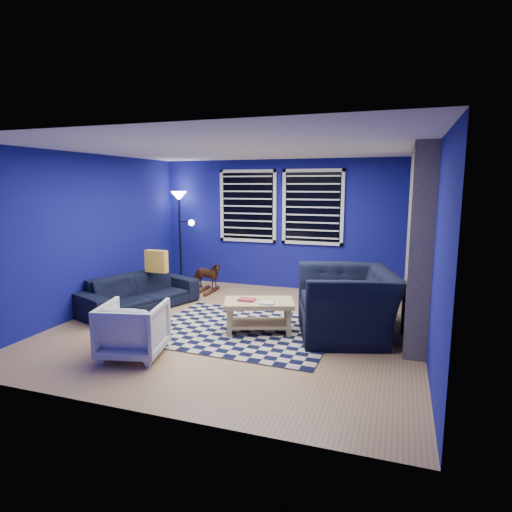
{
  "coord_description": "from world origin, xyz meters",
  "views": [
    {
      "loc": [
        2.14,
        -5.53,
        2.02
      ],
      "look_at": [
        0.16,
        0.3,
        0.99
      ],
      "focal_mm": 30.0,
      "sensor_mm": 36.0,
      "label": 1
    }
  ],
  "objects_px": {
    "armchair_big": "(347,303)",
    "coffee_table": "(259,310)",
    "armchair_bent": "(133,329)",
    "cabinet": "(344,286)",
    "rocking_horse": "(207,276)",
    "floor_lamp": "(180,208)",
    "tv": "(421,223)",
    "sofa": "(139,292)"
  },
  "relations": [
    {
      "from": "sofa",
      "to": "cabinet",
      "type": "bearing_deg",
      "value": -40.35
    },
    {
      "from": "rocking_horse",
      "to": "floor_lamp",
      "type": "relative_size",
      "value": 0.32
    },
    {
      "from": "sofa",
      "to": "coffee_table",
      "type": "distance_m",
      "value": 2.24
    },
    {
      "from": "rocking_horse",
      "to": "coffee_table",
      "type": "xyz_separation_m",
      "value": [
        1.63,
        -1.78,
        0.0
      ]
    },
    {
      "from": "armchair_bent",
      "to": "cabinet",
      "type": "bearing_deg",
      "value": -133.84
    },
    {
      "from": "armchair_big",
      "to": "coffee_table",
      "type": "relative_size",
      "value": 1.3
    },
    {
      "from": "floor_lamp",
      "to": "armchair_bent",
      "type": "bearing_deg",
      "value": -69.91
    },
    {
      "from": "armchair_bent",
      "to": "cabinet",
      "type": "xyz_separation_m",
      "value": [
        2.03,
        3.37,
        -0.08
      ]
    },
    {
      "from": "armchair_big",
      "to": "cabinet",
      "type": "relative_size",
      "value": 2.29
    },
    {
      "from": "tv",
      "to": "armchair_big",
      "type": "relative_size",
      "value": 0.72
    },
    {
      "from": "rocking_horse",
      "to": "armchair_big",
      "type": "bearing_deg",
      "value": -119.13
    },
    {
      "from": "armchair_bent",
      "to": "floor_lamp",
      "type": "height_order",
      "value": "floor_lamp"
    },
    {
      "from": "armchair_big",
      "to": "rocking_horse",
      "type": "height_order",
      "value": "armchair_big"
    },
    {
      "from": "armchair_bent",
      "to": "floor_lamp",
      "type": "relative_size",
      "value": 0.38
    },
    {
      "from": "armchair_bent",
      "to": "sofa",
      "type": "bearing_deg",
      "value": -70.96
    },
    {
      "from": "sofa",
      "to": "rocking_horse",
      "type": "distance_m",
      "value": 1.47
    },
    {
      "from": "sofa",
      "to": "tv",
      "type": "bearing_deg",
      "value": -47.08
    },
    {
      "from": "sofa",
      "to": "floor_lamp",
      "type": "bearing_deg",
      "value": 29.28
    },
    {
      "from": "rocking_horse",
      "to": "cabinet",
      "type": "relative_size",
      "value": 0.99
    },
    {
      "from": "tv",
      "to": "floor_lamp",
      "type": "bearing_deg",
      "value": 177.15
    },
    {
      "from": "cabinet",
      "to": "sofa",
      "type": "bearing_deg",
      "value": -159.62
    },
    {
      "from": "coffee_table",
      "to": "cabinet",
      "type": "distance_m",
      "value": 2.29
    },
    {
      "from": "tv",
      "to": "sofa",
      "type": "height_order",
      "value": "tv"
    },
    {
      "from": "armchair_big",
      "to": "armchair_bent",
      "type": "height_order",
      "value": "armchair_big"
    },
    {
      "from": "sofa",
      "to": "armchair_big",
      "type": "distance_m",
      "value": 3.36
    },
    {
      "from": "armchair_big",
      "to": "floor_lamp",
      "type": "relative_size",
      "value": 0.73
    },
    {
      "from": "armchair_big",
      "to": "floor_lamp",
      "type": "bearing_deg",
      "value": -137.13
    },
    {
      "from": "armchair_big",
      "to": "armchair_bent",
      "type": "xyz_separation_m",
      "value": [
        -2.3,
        -1.53,
        -0.12
      ]
    },
    {
      "from": "armchair_bent",
      "to": "cabinet",
      "type": "relative_size",
      "value": 1.2
    },
    {
      "from": "armchair_bent",
      "to": "rocking_horse",
      "type": "distance_m",
      "value": 3.09
    },
    {
      "from": "armchair_bent",
      "to": "rocking_horse",
      "type": "height_order",
      "value": "armchair_bent"
    },
    {
      "from": "tv",
      "to": "sofa",
      "type": "bearing_deg",
      "value": -158.19
    },
    {
      "from": "armchair_big",
      "to": "cabinet",
      "type": "bearing_deg",
      "value": 171.45
    },
    {
      "from": "armchair_big",
      "to": "coffee_table",
      "type": "height_order",
      "value": "armchair_big"
    },
    {
      "from": "armchair_bent",
      "to": "cabinet",
      "type": "height_order",
      "value": "armchair_bent"
    },
    {
      "from": "coffee_table",
      "to": "floor_lamp",
      "type": "xyz_separation_m",
      "value": [
        -2.48,
        2.38,
        1.22
      ]
    },
    {
      "from": "armchair_bent",
      "to": "floor_lamp",
      "type": "distance_m",
      "value": 4.06
    },
    {
      "from": "tv",
      "to": "armchair_bent",
      "type": "height_order",
      "value": "tv"
    },
    {
      "from": "cabinet",
      "to": "floor_lamp",
      "type": "xyz_separation_m",
      "value": [
        -3.36,
        0.27,
        1.3
      ]
    },
    {
      "from": "sofa",
      "to": "cabinet",
      "type": "distance_m",
      "value": 3.51
    },
    {
      "from": "tv",
      "to": "rocking_horse",
      "type": "distance_m",
      "value": 3.9
    },
    {
      "from": "coffee_table",
      "to": "armchair_big",
      "type": "bearing_deg",
      "value": 12.86
    }
  ]
}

